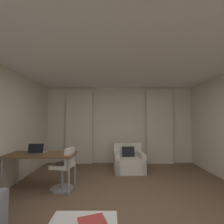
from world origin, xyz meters
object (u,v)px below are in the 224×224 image
armchair (129,162)px  laptop (37,151)px  desk (42,156)px  magazine_open (92,220)px  desk_chair (64,171)px

armchair → laptop: 2.50m
armchair → desk: 2.41m
armchair → magazine_open: armchair is taller
magazine_open → laptop: bearing=127.7°
desk → magazine_open: bearing=-54.0°
armchair → laptop: size_ratio=2.73×
desk → laptop: bearing=164.5°
desk → desk_chair: (0.49, -0.01, -0.30)m
laptop → armchair: bearing=30.3°
armchair → desk: armchair is taller
desk_chair → laptop: 0.72m
magazine_open → desk_chair: bearing=114.6°
armchair → laptop: (-2.11, -1.23, 0.53)m
armchair → magazine_open: 3.14m
armchair → magazine_open: bearing=-102.8°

